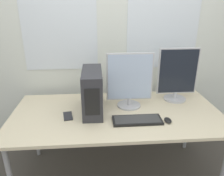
{
  "coord_description": "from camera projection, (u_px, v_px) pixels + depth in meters",
  "views": [
    {
      "loc": [
        -0.19,
        -1.33,
        1.7
      ],
      "look_at": [
        -0.05,
        0.47,
        0.98
      ],
      "focal_mm": 35.0,
      "sensor_mm": 36.0,
      "label": 1
    }
  ],
  "objects": [
    {
      "name": "wall_back",
      "position": [
        112.0,
        36.0,
        2.37
      ],
      "size": [
        8.0,
        0.07,
        2.7
      ],
      "color": "silver",
      "rests_on": "ground_plane"
    },
    {
      "name": "desk",
      "position": [
        117.0,
        116.0,
        2.06
      ],
      "size": [
        1.95,
        0.94,
        0.74
      ],
      "color": "beige",
      "rests_on": "ground_plane"
    },
    {
      "name": "pc_tower",
      "position": [
        92.0,
        91.0,
        2.0
      ],
      "size": [
        0.18,
        0.47,
        0.4
      ],
      "color": "#2D2D33",
      "rests_on": "desk"
    },
    {
      "name": "monitor_main",
      "position": [
        130.0,
        81.0,
        2.06
      ],
      "size": [
        0.44,
        0.23,
        0.53
      ],
      "color": "#B7B7BC",
      "rests_on": "desk"
    },
    {
      "name": "monitor_right_near",
      "position": [
        177.0,
        75.0,
        2.21
      ],
      "size": [
        0.4,
        0.23,
        0.55
      ],
      "color": "#B7B7BC",
      "rests_on": "desk"
    },
    {
      "name": "keyboard",
      "position": [
        137.0,
        120.0,
        1.88
      ],
      "size": [
        0.42,
        0.17,
        0.02
      ],
      "color": "black",
      "rests_on": "desk"
    },
    {
      "name": "mouse",
      "position": [
        168.0,
        120.0,
        1.87
      ],
      "size": [
        0.06,
        0.1,
        0.03
      ],
      "color": "black",
      "rests_on": "desk"
    },
    {
      "name": "cell_phone",
      "position": [
        68.0,
        116.0,
        1.96
      ],
      "size": [
        0.1,
        0.17,
        0.01
      ],
      "rotation": [
        0.0,
        0.0,
        0.18
      ],
      "color": "#232328",
      "rests_on": "desk"
    }
  ]
}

